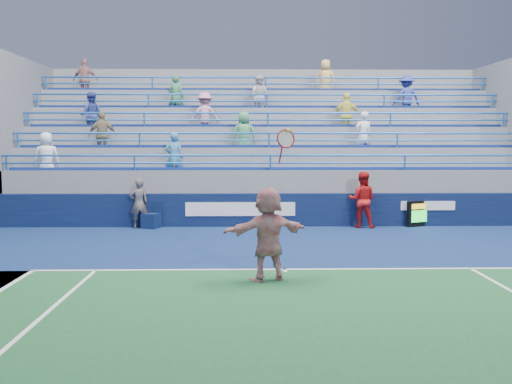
{
  "coord_description": "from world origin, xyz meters",
  "views": [
    {
      "loc": [
        -0.89,
        -12.22,
        2.79
      ],
      "look_at": [
        -0.57,
        2.5,
        1.5
      ],
      "focal_mm": 40.0,
      "sensor_mm": 36.0,
      "label": 1
    }
  ],
  "objects_px": {
    "tennis_player": "(268,234)",
    "line_judge": "(139,203)",
    "ball_girl": "(362,200)",
    "serve_speed_board": "(423,213)",
    "judge_chair": "(151,220)"
  },
  "relations": [
    {
      "from": "ball_girl",
      "to": "serve_speed_board",
      "type": "bearing_deg",
      "value": -157.69
    },
    {
      "from": "line_judge",
      "to": "ball_girl",
      "type": "bearing_deg",
      "value": 159.39
    },
    {
      "from": "judge_chair",
      "to": "tennis_player",
      "type": "xyz_separation_m",
      "value": [
        3.48,
        -7.09,
        0.67
      ]
    },
    {
      "from": "tennis_player",
      "to": "line_judge",
      "type": "relative_size",
      "value": 1.88
    },
    {
      "from": "tennis_player",
      "to": "line_judge",
      "type": "xyz_separation_m",
      "value": [
        -3.88,
        7.11,
        -0.14
      ]
    },
    {
      "from": "tennis_player",
      "to": "ball_girl",
      "type": "relative_size",
      "value": 1.67
    },
    {
      "from": "tennis_player",
      "to": "line_judge",
      "type": "distance_m",
      "value": 8.1
    },
    {
      "from": "serve_speed_board",
      "to": "line_judge",
      "type": "bearing_deg",
      "value": -178.64
    },
    {
      "from": "line_judge",
      "to": "judge_chair",
      "type": "bearing_deg",
      "value": 157.35
    },
    {
      "from": "judge_chair",
      "to": "line_judge",
      "type": "bearing_deg",
      "value": 177.71
    },
    {
      "from": "serve_speed_board",
      "to": "ball_girl",
      "type": "relative_size",
      "value": 0.65
    },
    {
      "from": "tennis_player",
      "to": "line_judge",
      "type": "bearing_deg",
      "value": 118.61
    },
    {
      "from": "serve_speed_board",
      "to": "ball_girl",
      "type": "xyz_separation_m",
      "value": [
        -2.09,
        -0.25,
        0.48
      ]
    },
    {
      "from": "judge_chair",
      "to": "ball_girl",
      "type": "bearing_deg",
      "value": -0.14
    },
    {
      "from": "serve_speed_board",
      "to": "judge_chair",
      "type": "height_order",
      "value": "judge_chair"
    }
  ]
}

